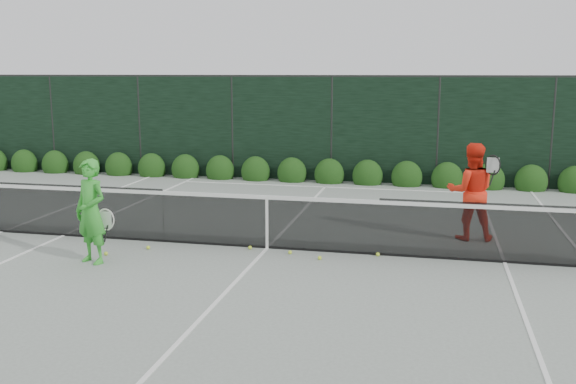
# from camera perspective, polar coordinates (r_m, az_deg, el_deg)

# --- Properties ---
(ground) EXTENTS (80.00, 80.00, 0.00)m
(ground) POSITION_cam_1_polar(r_m,az_deg,el_deg) (11.68, -1.86, -5.03)
(ground) COLOR gray
(ground) RESTS_ON ground
(tennis_net) EXTENTS (12.90, 0.10, 1.07)m
(tennis_net) POSITION_cam_1_polar(r_m,az_deg,el_deg) (11.56, -1.99, -2.48)
(tennis_net) COLOR black
(tennis_net) RESTS_ON ground
(player_woman) EXTENTS (0.75, 0.62, 1.75)m
(player_woman) POSITION_cam_1_polar(r_m,az_deg,el_deg) (11.12, -17.11, -1.67)
(player_woman) COLOR green
(player_woman) RESTS_ON ground
(player_man) EXTENTS (0.97, 0.79, 1.85)m
(player_man) POSITION_cam_1_polar(r_m,az_deg,el_deg) (12.60, 15.96, 0.04)
(player_man) COLOR #FF2D15
(player_man) RESTS_ON ground
(court_lines) EXTENTS (11.03, 23.83, 0.01)m
(court_lines) POSITION_cam_1_polar(r_m,az_deg,el_deg) (11.68, -1.86, -5.00)
(court_lines) COLOR white
(court_lines) RESTS_ON ground
(windscreen_fence) EXTENTS (32.00, 21.07, 3.06)m
(windscreen_fence) POSITION_cam_1_polar(r_m,az_deg,el_deg) (8.80, -6.33, -0.17)
(windscreen_fence) COLOR black
(windscreen_fence) RESTS_ON ground
(hedge_row) EXTENTS (31.66, 0.65, 0.94)m
(hedge_row) POSITION_cam_1_polar(r_m,az_deg,el_deg) (18.49, 3.68, 1.55)
(hedge_row) COLOR #10390F
(hedge_row) RESTS_ON ground
(tennis_balls) EXTENTS (4.71, 1.06, 0.07)m
(tennis_balls) POSITION_cam_1_polar(r_m,az_deg,el_deg) (11.34, -3.60, -5.35)
(tennis_balls) COLOR #D1EF35
(tennis_balls) RESTS_ON ground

